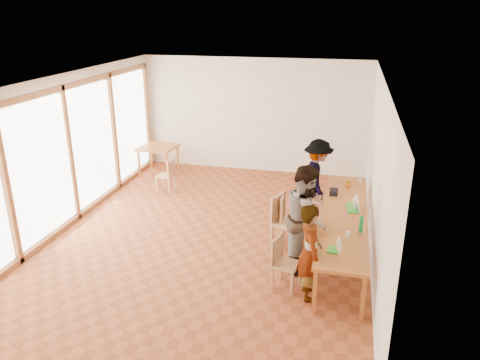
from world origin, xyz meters
name	(u,v)px	position (x,y,z in m)	size (l,w,h in m)	color
ground	(212,234)	(0.00, 0.00, 0.00)	(8.00, 8.00, 0.00)	#9A4925
wall_back	(254,116)	(0.00, 4.00, 1.50)	(6.00, 0.10, 3.00)	white
wall_front	(104,273)	(0.00, -4.00, 1.50)	(6.00, 0.10, 3.00)	white
wall_right	(378,174)	(3.00, 0.00, 1.50)	(0.10, 8.00, 3.00)	white
window_wall	(69,151)	(-2.96, 0.00, 1.50)	(0.10, 8.00, 3.00)	white
ceiling	(209,79)	(0.00, 0.00, 3.02)	(6.00, 8.00, 0.04)	white
communal_table	(344,216)	(2.50, -0.15, 0.70)	(0.80, 4.00, 0.75)	#AE6226
side_table	(158,149)	(-2.40, 3.11, 0.67)	(0.90, 0.90, 0.75)	#AE6226
chair_near	(282,257)	(1.59, -1.49, 0.51)	(0.48, 0.48, 0.45)	tan
chair_mid	(287,215)	(1.47, -0.06, 0.59)	(0.47, 0.47, 0.51)	tan
chair_far	(283,215)	(1.40, -0.16, 0.62)	(0.61, 0.61, 0.53)	tan
chair_empty	(311,192)	(1.80, 1.23, 0.56)	(0.52, 0.52, 0.49)	tan
chair_spare	(168,172)	(-1.67, 1.96, 0.49)	(0.41, 0.41, 0.43)	tan
person_near	(310,252)	(2.03, -1.69, 0.76)	(0.56, 0.37, 1.53)	gray
person_mid	(306,218)	(1.88, -0.83, 0.91)	(0.89, 0.69, 1.83)	gray
person_far	(317,178)	(1.89, 1.44, 0.82)	(1.07, 0.61, 1.65)	gray
laptop_near	(336,248)	(2.41, -1.53, 0.80)	(0.23, 0.25, 0.19)	green
laptop_mid	(355,208)	(2.68, 0.03, 0.81)	(0.26, 0.28, 0.21)	green
laptop_far	(353,203)	(2.65, 0.25, 0.80)	(0.26, 0.27, 0.19)	green
yellow_mug	(348,184)	(2.53, 1.26, 0.80)	(0.12, 0.12, 0.10)	#CB760B
green_bottle	(361,224)	(2.77, -0.81, 0.89)	(0.07, 0.07, 0.28)	#12823C
clear_glass	(348,234)	(2.57, -1.03, 0.80)	(0.07, 0.07, 0.09)	silver
condiment_cup	(360,181)	(2.77, 1.57, 0.78)	(0.08, 0.08, 0.06)	white
pink_phone	(346,215)	(2.52, -0.20, 0.76)	(0.05, 0.10, 0.01)	#D54B59
black_pouch	(334,192)	(2.27, 0.76, 0.80)	(0.16, 0.26, 0.09)	black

